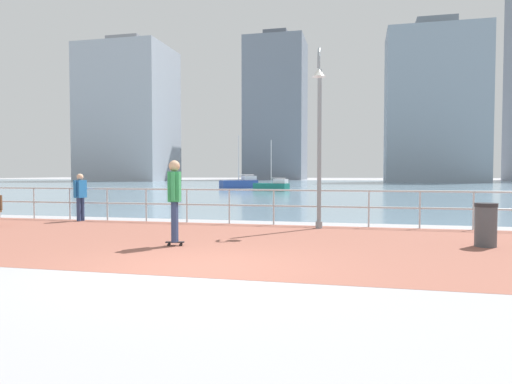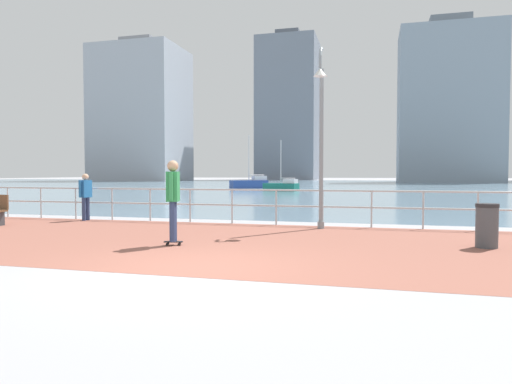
# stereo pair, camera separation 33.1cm
# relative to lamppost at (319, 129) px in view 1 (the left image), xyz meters

# --- Properties ---
(ground) EXTENTS (220.00, 220.00, 0.00)m
(ground) POSITION_rel_lamppost_xyz_m (-1.43, 34.26, -2.80)
(ground) COLOR #9E9EA3
(brick_paving) EXTENTS (28.00, 7.16, 0.01)m
(brick_paving) POSITION_rel_lamppost_xyz_m (-1.43, -2.81, -2.80)
(brick_paving) COLOR #935647
(brick_paving) RESTS_ON ground
(harbor_water) EXTENTS (180.00, 88.00, 0.00)m
(harbor_water) POSITION_rel_lamppost_xyz_m (-1.43, 45.77, -2.80)
(harbor_water) COLOR #6B899E
(harbor_water) RESTS_ON ground
(waterfront_railing) EXTENTS (25.25, 0.06, 1.08)m
(waterfront_railing) POSITION_rel_lamppost_xyz_m (-1.43, 0.77, -2.05)
(waterfront_railing) COLOR #B2BCC1
(waterfront_railing) RESTS_ON ground
(lamppost) EXTENTS (0.36, 0.82, 5.06)m
(lamppost) POSITION_rel_lamppost_xyz_m (0.00, 0.00, 0.00)
(lamppost) COLOR gray
(lamppost) RESTS_ON ground
(skateboarder) EXTENTS (0.41, 0.56, 1.84)m
(skateboarder) POSITION_rel_lamppost_xyz_m (-2.75, -3.67, -1.69)
(skateboarder) COLOR black
(skateboarder) RESTS_ON ground
(bystander) EXTENTS (0.30, 0.56, 1.55)m
(bystander) POSITION_rel_lamppost_xyz_m (-7.79, 0.42, -1.90)
(bystander) COLOR navy
(bystander) RESTS_ON ground
(trash_bin) EXTENTS (0.46, 0.46, 0.93)m
(trash_bin) POSITION_rel_lamppost_xyz_m (3.74, -2.29, -2.33)
(trash_bin) COLOR #474C51
(trash_bin) RESTS_ON ground
(sailboat_yellow) EXTENTS (3.79, 3.35, 5.46)m
(sailboat_yellow) POSITION_rel_lamppost_xyz_m (-11.03, 32.71, -2.28)
(sailboat_yellow) COLOR #284799
(sailboat_yellow) RESTS_ON ground
(sailboat_blue) EXTENTS (3.33, 1.95, 4.47)m
(sailboat_blue) POSITION_rel_lamppost_xyz_m (-6.46, 26.62, -2.37)
(sailboat_blue) COLOR #197266
(sailboat_blue) RESTS_ON ground
(tower_glass) EXTENTS (16.33, 10.26, 27.96)m
(tower_glass) POSITION_rel_lamppost_xyz_m (13.44, 71.26, 10.35)
(tower_glass) COLOR #8493A3
(tower_glass) RESTS_ON ground
(tower_concrete) EXTENTS (17.54, 14.29, 29.47)m
(tower_concrete) POSITION_rel_lamppost_xyz_m (-46.19, 74.32, 11.10)
(tower_concrete) COLOR #A3A8B2
(tower_concrete) RESTS_ON ground
(tower_slate) EXTENTS (14.12, 12.38, 35.95)m
(tower_slate) POSITION_rel_lamppost_xyz_m (-19.27, 97.64, 14.34)
(tower_slate) COLOR slate
(tower_slate) RESTS_ON ground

